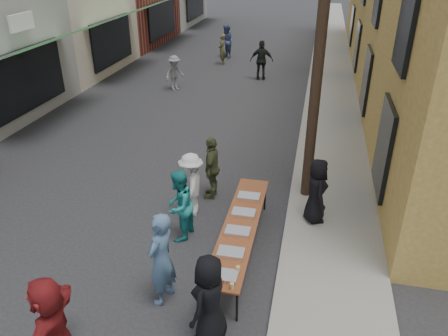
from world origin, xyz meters
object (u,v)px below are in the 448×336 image
at_px(guest_front_a, 210,300).
at_px(guest_front_c, 179,206).
at_px(utility_pole_near, 323,20).
at_px(catering_tray_sausage, 224,276).
at_px(serving_table, 240,226).
at_px(server, 316,191).

relative_size(guest_front_a, guest_front_c, 1.01).
distance_m(utility_pole_near, guest_front_a, 6.39).
height_order(catering_tray_sausage, guest_front_a, guest_front_a).
height_order(serving_table, server, server).
distance_m(guest_front_a, server, 4.18).
bearing_deg(utility_pole_near, catering_tray_sausage, -106.14).
bearing_deg(server, utility_pole_near, -4.29).
distance_m(utility_pole_near, serving_table, 4.83).
height_order(utility_pole_near, server, utility_pole_near).
distance_m(guest_front_a, guest_front_c, 2.97).
xyz_separation_m(serving_table, guest_front_a, (-0.08, -2.34, 0.14)).
xyz_separation_m(guest_front_a, guest_front_c, (-1.35, 2.65, -0.01)).
xyz_separation_m(utility_pole_near, guest_front_c, (-2.70, -2.42, -3.66)).
bearing_deg(guest_front_a, catering_tray_sausage, -168.77).
bearing_deg(utility_pole_near, server, -78.37).
bearing_deg(guest_front_c, catering_tray_sausage, 43.76).
xyz_separation_m(catering_tray_sausage, guest_front_c, (-1.43, 1.96, 0.05)).
relative_size(utility_pole_near, server, 5.68).
relative_size(guest_front_a, server, 1.07).
relative_size(serving_table, guest_front_a, 2.36).
height_order(serving_table, guest_front_a, guest_front_a).
bearing_deg(guest_front_c, serving_table, 85.41).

